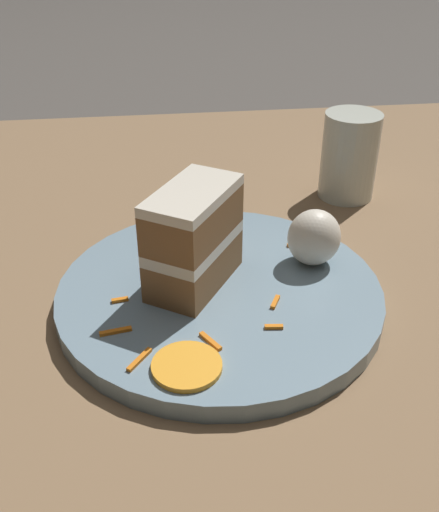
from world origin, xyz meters
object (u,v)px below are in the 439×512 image
object	(u,v)px
cream_dollop	(314,237)
cake_slice	(193,238)
plate	(220,294)
orange_garnish	(187,366)
drinking_glass	(349,162)

from	to	relation	value
cream_dollop	cake_slice	bearing A→B (deg)	-170.61
plate	orange_garnish	size ratio (longest dim) A/B	5.46
plate	cake_slice	bearing A→B (deg)	154.10
orange_garnish	drinking_glass	bearing A→B (deg)	54.44
plate	cake_slice	world-z (taller)	cake_slice
cream_dollop	plate	bearing A→B (deg)	-162.42
cake_slice	drinking_glass	size ratio (longest dim) A/B	1.06
orange_garnish	drinking_glass	xyz separation A→B (m)	(0.22, 0.31, 0.02)
orange_garnish	drinking_glass	world-z (taller)	drinking_glass
plate	cream_dollop	size ratio (longest dim) A/B	5.33
cake_slice	orange_garnish	size ratio (longest dim) A/B	2.04
plate	orange_garnish	bearing A→B (deg)	-109.93
cake_slice	drinking_glass	distance (m)	0.28
plate	drinking_glass	distance (m)	0.27
cake_slice	drinking_glass	world-z (taller)	cake_slice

